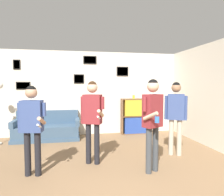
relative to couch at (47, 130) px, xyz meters
The scene contains 9 objects.
wall_back 1.75m from the couch, 17.84° to the left, with size 8.25×0.08×2.70m.
wall_right 4.75m from the couch, 22.72° to the right, with size 0.06×6.76×2.70m.
couch is the anchor object (origin of this frame).
bookshelf 2.85m from the couch, ahead, with size 1.00×0.30×1.17m.
person_player_foreground_left 2.58m from the couch, 88.08° to the right, with size 0.49×0.49×1.60m.
person_player_foreground_center 2.55m from the couch, 61.19° to the right, with size 0.46×0.57×1.69m.
person_watcher_holding_cup 3.61m from the couch, 50.90° to the right, with size 0.45×0.56×1.72m.
person_spectator_near_bookshelf 3.73m from the couch, 32.53° to the right, with size 0.46×0.34×1.68m.
drinking_cup 2.90m from the couch, ahead, with size 0.07×0.07×0.12m.
Camera 1 is at (-0.48, -2.17, 1.60)m, focal length 32.00 mm.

